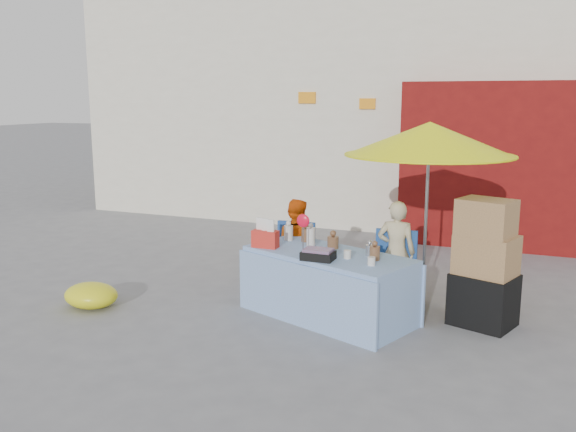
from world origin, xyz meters
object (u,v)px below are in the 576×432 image
at_px(chair_left, 291,272).
at_px(box_stack, 485,268).
at_px(market_table, 328,284).
at_px(vendor_orange, 295,245).
at_px(vendor_beige, 396,252).
at_px(umbrella, 429,140).
at_px(chair_right, 393,284).

height_order(chair_left, box_stack, box_stack).
distance_m(market_table, vendor_orange, 1.04).
xyz_separation_m(vendor_orange, vendor_beige, (1.25, 0.00, 0.03)).
xyz_separation_m(market_table, vendor_orange, (-0.67, 0.76, 0.20)).
bearing_deg(chair_left, umbrella, 6.86).
bearing_deg(vendor_orange, umbrella, -178.00).
height_order(vendor_orange, umbrella, umbrella).
bearing_deg(box_stack, umbrella, 142.83).
relative_size(vendor_orange, box_stack, 0.85).
xyz_separation_m(chair_right, umbrella, (0.30, 0.28, 1.64)).
relative_size(chair_right, vendor_orange, 0.74).
height_order(chair_right, umbrella, umbrella).
distance_m(chair_left, umbrella, 2.27).
xyz_separation_m(vendor_orange, umbrella, (1.55, 0.15, 1.32)).
distance_m(market_table, chair_right, 0.86).
bearing_deg(market_table, box_stack, 34.34).
height_order(vendor_orange, vendor_beige, vendor_beige).
distance_m(vendor_orange, box_stack, 2.29).
distance_m(market_table, umbrella, 1.98).
relative_size(chair_right, box_stack, 0.63).
bearing_deg(vendor_orange, box_stack, 166.74).
height_order(chair_left, umbrella, umbrella).
xyz_separation_m(vendor_beige, box_stack, (1.01, -0.39, 0.02)).
bearing_deg(umbrella, vendor_beige, -153.43).
distance_m(market_table, box_stack, 1.65).
bearing_deg(chair_right, vendor_orange, 170.34).
distance_m(market_table, vendor_beige, 0.99).
bearing_deg(box_stack, market_table, -166.66).
height_order(chair_right, vendor_beige, vendor_beige).
bearing_deg(umbrella, box_stack, -37.17).
distance_m(chair_right, box_stack, 1.10).
xyz_separation_m(market_table, vendor_beige, (0.58, 0.76, 0.23)).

